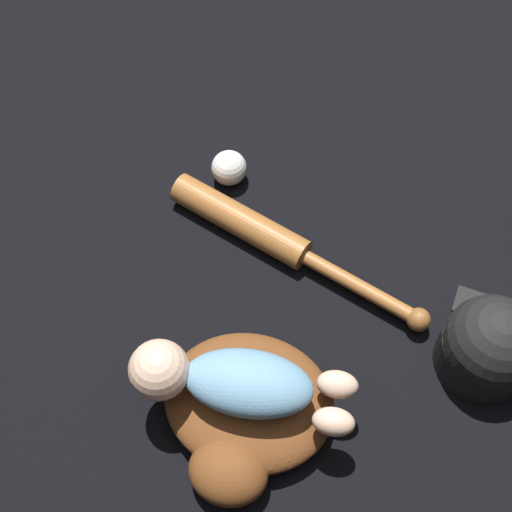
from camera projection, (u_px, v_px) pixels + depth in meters
ground_plane at (241, 405)px, 1.20m from camera, size 6.00×6.00×0.00m
baseball_glove at (245, 414)px, 1.15m from camera, size 0.33×0.33×0.08m
baby_figure at (228, 382)px, 1.10m from camera, size 0.36×0.20×0.10m
baseball_bat at (266, 235)px, 1.35m from camera, size 0.55×0.11×0.06m
baseball at (229, 168)px, 1.42m from camera, size 0.07×0.07×0.07m
baseball_cap at (489, 346)px, 1.19m from camera, size 0.16×0.22×0.16m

